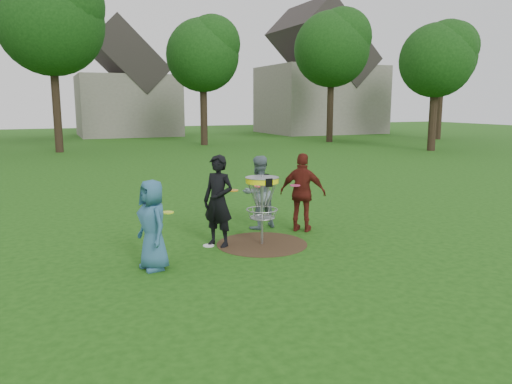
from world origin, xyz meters
name	(u,v)px	position (x,y,z in m)	size (l,w,h in m)	color
ground	(262,244)	(0.00, 0.00, 0.00)	(100.00, 100.00, 0.00)	#19470F
dirt_patch	(262,244)	(0.00, 0.00, 0.00)	(1.80, 1.80, 0.01)	#47331E
player_blue	(153,225)	(-2.28, -0.65, 0.76)	(0.74, 0.48, 1.52)	#2F6082
player_black	(218,201)	(-0.82, 0.23, 0.89)	(0.65, 0.43, 1.79)	black
player_grey	(258,192)	(0.45, 1.21, 0.81)	(0.79, 0.61, 1.62)	slate
player_maroon	(303,193)	(1.22, 0.59, 0.85)	(1.00, 0.42, 1.70)	#5E1D15
disc_on_grass	(209,246)	(-1.02, 0.28, 0.01)	(0.22, 0.22, 0.02)	white
disc_golf_basket	(262,194)	(0.00, 0.00, 1.02)	(0.66, 0.67, 1.38)	#9EA0A5
held_discs	(243,193)	(-0.31, 0.25, 1.02)	(3.19, 1.74, 0.18)	#DCF41B
tree_row	(119,40)	(0.44, 20.67, 6.21)	(51.20, 17.42, 9.90)	#38281C
house_row	(152,86)	(4.78, 33.07, 4.14)	(44.50, 10.65, 11.62)	gray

